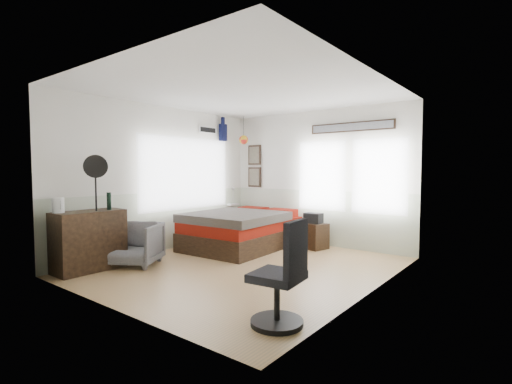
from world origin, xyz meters
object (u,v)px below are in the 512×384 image
(nightstand, at_px, (313,236))
(dresser, at_px, (89,241))
(bed, at_px, (242,230))
(armchair, at_px, (135,244))
(task_chair, at_px, (282,283))

(nightstand, bearing_deg, dresser, -104.57)
(bed, xyz_separation_m, armchair, (-0.47, -2.08, -0.01))
(bed, relative_size, dresser, 2.25)
(bed, bearing_deg, dresser, -108.66)
(armchair, bearing_deg, nightstand, 30.34)
(armchair, distance_m, task_chair, 3.17)
(nightstand, xyz_separation_m, task_chair, (1.52, -3.35, 0.18))
(dresser, distance_m, task_chair, 3.43)
(nightstand, relative_size, task_chair, 0.47)
(dresser, height_order, armchair, dresser)
(dresser, xyz_separation_m, armchair, (0.30, 0.59, -0.11))
(dresser, height_order, nightstand, dresser)
(dresser, xyz_separation_m, nightstand, (1.90, 3.46, -0.20))
(bed, bearing_deg, nightstand, 32.14)
(armchair, height_order, task_chair, task_chair)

